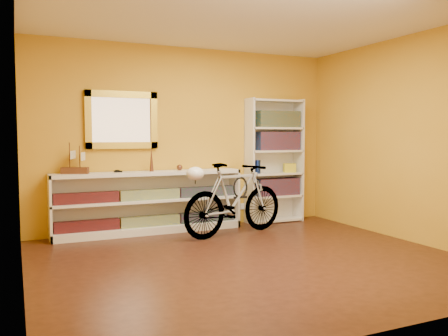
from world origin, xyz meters
name	(u,v)px	position (x,y,z in m)	size (l,w,h in m)	color
floor	(251,260)	(0.00, 0.00, -0.01)	(4.50, 4.00, 0.01)	black
ceiling	(252,13)	(0.00, 0.00, 2.60)	(4.50, 4.00, 0.01)	silver
back_wall	(187,138)	(0.00, 2.00, 1.30)	(4.50, 0.01, 2.60)	#C38D1D
left_wall	(18,140)	(-2.25, 0.00, 1.30)	(0.01, 4.00, 2.60)	#C38D1D
right_wall	(410,139)	(2.25, 0.00, 1.30)	(0.01, 4.00, 2.60)	#C38D1D
gilt_mirror	(122,120)	(-0.95, 1.97, 1.55)	(0.98, 0.06, 0.78)	olive
wall_socket	(243,206)	(0.90, 1.99, 0.25)	(0.09, 0.01, 0.09)	silver
console_unit	(150,202)	(-0.62, 1.81, 0.42)	(2.60, 0.35, 0.85)	silver
cd_row_lower	(150,221)	(-0.62, 1.79, 0.17)	(2.50, 0.13, 0.14)	black
cd_row_upper	(150,194)	(-0.62, 1.79, 0.54)	(2.50, 0.13, 0.14)	navy
model_ship	(75,158)	(-1.59, 1.81, 1.05)	(0.34, 0.13, 0.40)	#442313
toy_car	(118,172)	(-1.04, 1.81, 0.85)	(0.00, 0.00, 0.00)	black
bronze_ornament	(151,159)	(-0.59, 1.81, 1.02)	(0.06, 0.06, 0.34)	brown
decorative_orb	(180,167)	(-0.18, 1.81, 0.89)	(0.08, 0.08, 0.08)	brown
bookcase	(274,161)	(1.37, 1.84, 0.95)	(0.90, 0.30, 1.90)	silver
book_row_a	(277,187)	(1.42, 1.84, 0.55)	(0.70, 0.22, 0.26)	maroon
book_row_b	(277,141)	(1.42, 1.84, 1.25)	(0.70, 0.22, 0.28)	maroon
book_row_c	(278,119)	(1.42, 1.84, 1.59)	(0.70, 0.22, 0.25)	#16444F
travel_mug	(258,167)	(1.06, 1.82, 0.87)	(0.09, 0.09, 0.20)	navy
red_tin	(262,122)	(1.17, 1.87, 1.55)	(0.13, 0.13, 0.17)	maroon
yellow_bag	(290,168)	(1.62, 1.80, 0.83)	(0.18, 0.12, 0.14)	gold
bicycle	(235,199)	(0.39, 1.22, 0.49)	(1.67, 0.43, 0.98)	silver
helmet	(195,174)	(-0.23, 1.07, 0.86)	(0.23, 0.22, 0.17)	white
u_lock	(240,187)	(0.49, 1.24, 0.64)	(0.21, 0.21, 0.02)	black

